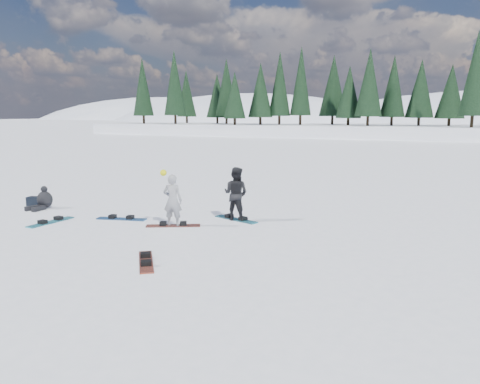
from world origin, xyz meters
name	(u,v)px	position (x,y,z in m)	size (l,w,h in m)	color
ground	(197,248)	(0.00, 0.00, 0.00)	(420.00, 420.00, 0.00)	white
alpine_backdrop	(401,156)	(-11.72, 189.16, -13.97)	(412.50, 227.00, 53.20)	white
snowboarder_woman	(172,200)	(-1.66, 1.62, 0.75)	(0.60, 0.46, 1.60)	gray
snowboarder_man	(236,194)	(-0.38, 3.06, 0.79)	(0.77, 0.60, 1.58)	black
seated_rider	(44,200)	(-6.90, 2.01, 0.29)	(0.59, 0.91, 0.75)	black
gear_bag	(34,201)	(-7.60, 2.25, 0.15)	(0.45, 0.30, 0.30)	black
snowboard_woman	(173,226)	(-1.65, 1.63, 0.01)	(1.50, 0.28, 0.03)	maroon
snowboard_man	(236,219)	(-0.38, 3.06, 0.01)	(1.50, 0.28, 0.03)	#186F85
snowboard_loose_c	(121,219)	(-3.52, 1.72, 0.01)	(1.50, 0.28, 0.03)	#1A4F8F
snowboard_loose_b	(146,262)	(-0.47, -1.36, 0.01)	(1.50, 0.28, 0.03)	maroon
snowboard_loose_a	(51,222)	(-5.13, 0.56, 0.01)	(1.50, 0.28, 0.03)	teal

